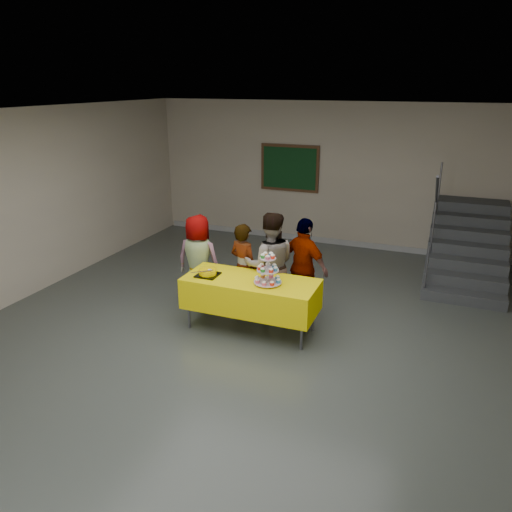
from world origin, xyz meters
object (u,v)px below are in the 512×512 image
(schoolchild_d, at_px, (304,267))
(bear_cake, at_px, (208,272))
(staircase, at_px, (466,249))
(cupcake_stand, at_px, (268,272))
(noticeboard, at_px, (290,168))
(schoolchild_b, at_px, (244,268))
(schoolchild_c, at_px, (270,265))
(bake_table, at_px, (251,294))
(schoolchild_a, at_px, (198,260))

(schoolchild_d, bearing_deg, bear_cake, 61.52)
(staircase, bearing_deg, bear_cake, -133.96)
(cupcake_stand, xyz_separation_m, noticeboard, (-1.14, 4.39, 0.65))
(schoolchild_b, bearing_deg, schoolchild_c, -161.71)
(bake_table, distance_m, schoolchild_a, 1.23)
(bear_cake, bearing_deg, schoolchild_c, 42.27)
(cupcake_stand, relative_size, schoolchild_d, 0.30)
(schoolchild_d, bearing_deg, schoolchild_a, 33.45)
(bear_cake, relative_size, noticeboard, 0.28)
(bear_cake, bearing_deg, bake_table, 8.05)
(schoolchild_a, distance_m, noticeboard, 3.90)
(schoolchild_c, bearing_deg, schoolchild_d, -174.47)
(bake_table, bearing_deg, cupcake_stand, -13.73)
(schoolchild_d, bearing_deg, schoolchild_c, 52.68)
(cupcake_stand, bearing_deg, schoolchild_b, 134.60)
(bake_table, relative_size, cupcake_stand, 4.22)
(bake_table, distance_m, cupcake_stand, 0.49)
(bear_cake, distance_m, schoolchild_c, 0.95)
(cupcake_stand, relative_size, schoolchild_c, 0.28)
(bake_table, xyz_separation_m, bear_cake, (-0.62, -0.09, 0.27))
(schoolchild_b, relative_size, schoolchild_c, 0.86)
(bake_table, relative_size, bear_cake, 5.25)
(schoolchild_b, height_order, staircase, staircase)
(cupcake_stand, bearing_deg, schoolchild_c, 107.50)
(cupcake_stand, relative_size, schoolchild_b, 0.32)
(cupcake_stand, distance_m, schoolchild_c, 0.67)
(schoolchild_c, relative_size, schoolchild_d, 1.07)
(bake_table, bearing_deg, staircase, 50.99)
(bake_table, relative_size, schoolchild_c, 1.17)
(bear_cake, relative_size, staircase, 0.15)
(bake_table, distance_m, bear_cake, 0.68)
(schoolchild_a, height_order, schoolchild_d, schoolchild_d)
(schoolchild_b, distance_m, staircase, 4.31)
(schoolchild_d, relative_size, noticeboard, 1.15)
(schoolchild_c, height_order, staircase, staircase)
(schoolchild_c, bearing_deg, staircase, -156.20)
(bear_cake, distance_m, staircase, 4.97)
(schoolchild_a, height_order, staircase, staircase)
(schoolchild_c, height_order, noticeboard, noticeboard)
(bake_table, xyz_separation_m, cupcake_stand, (0.28, -0.07, 0.39))
(schoolchild_a, xyz_separation_m, noticeboard, (0.24, 3.79, 0.87))
(cupcake_stand, distance_m, bear_cake, 0.91)
(schoolchild_b, distance_m, schoolchild_d, 0.91)
(schoolchild_a, height_order, schoolchild_c, schoolchild_c)
(bear_cake, bearing_deg, cupcake_stand, 1.29)
(schoolchild_a, bearing_deg, schoolchild_b, 179.34)
(bake_table, bearing_deg, bear_cake, -171.95)
(bake_table, relative_size, staircase, 0.78)
(schoolchild_c, bearing_deg, bake_table, 58.40)
(bake_table, xyz_separation_m, schoolchild_a, (-1.10, 0.53, 0.17))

